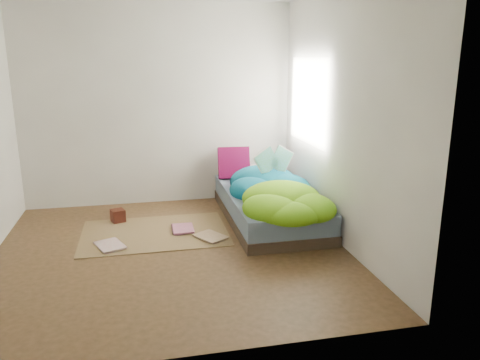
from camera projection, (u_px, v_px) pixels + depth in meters
name	position (u px, v px, depth m)	size (l,w,h in m)	color
ground	(172.00, 252.00, 4.73)	(3.50, 3.50, 0.00)	#3D2D17
room_walls	(167.00, 89.00, 4.33)	(3.54, 3.54, 2.62)	beige
bed	(269.00, 206.00, 5.62)	(1.00, 2.00, 0.34)	#332B1C
duvet	(275.00, 184.00, 5.33)	(0.96, 1.84, 0.34)	#075776
rug	(155.00, 233.00, 5.22)	(1.60, 1.10, 0.01)	brown
pillow_floral	(260.00, 173.00, 6.30)	(0.52, 0.32, 0.12)	silver
pillow_magenta	(234.00, 163.00, 6.21)	(0.41, 0.13, 0.41)	#440426
open_book	(274.00, 152.00, 5.57)	(0.44, 0.09, 0.27)	#2C8837
wooden_box	(118.00, 216.00, 5.55)	(0.15, 0.15, 0.15)	#34130B
floor_book_a	(98.00, 248.00, 4.75)	(0.24, 0.33, 0.03)	silver
floor_book_b	(172.00, 230.00, 5.26)	(0.24, 0.32, 0.03)	#BE6E89
floor_book_c	(202.00, 240.00, 4.97)	(0.25, 0.34, 0.03)	tan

